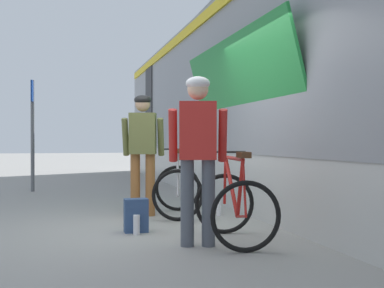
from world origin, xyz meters
TOP-DOWN VIEW (x-y plane):
  - ground_plane at (0.00, 0.00)m, footprint 80.00×80.00m
  - train_car at (2.88, 1.91)m, footprint 3.25×21.04m
  - cyclist_near_in_olive at (-0.09, 1.24)m, footprint 0.66×0.42m
  - cyclist_far_in_red at (0.12, -1.04)m, footprint 0.66×0.41m
  - bicycle_near_silver at (0.40, 1.10)m, footprint 0.93×1.20m
  - bicycle_far_red at (0.55, -0.96)m, footprint 0.82×1.14m
  - backpack_on_platform at (-0.38, -0.07)m, footprint 0.28×0.18m
  - water_bottle_near_the_bikes at (0.99, 0.97)m, footprint 0.07×0.07m
  - water_bottle_by_the_backpack at (-0.40, -0.24)m, footprint 0.08×0.08m
  - platform_sign_post at (-1.83, 5.36)m, footprint 0.08×0.70m

SIDE VIEW (x-z plane):
  - ground_plane at x=0.00m, z-range 0.00..0.00m
  - water_bottle_near_the_bikes at x=0.99m, z-range 0.00..0.23m
  - water_bottle_by_the_backpack at x=-0.40m, z-range 0.00..0.23m
  - backpack_on_platform at x=-0.38m, z-range 0.00..0.40m
  - bicycle_near_silver at x=0.40m, z-range -0.09..0.89m
  - bicycle_far_red at x=0.55m, z-range -0.09..0.89m
  - cyclist_near_in_olive at x=-0.09m, z-range 0.17..1.94m
  - cyclist_far_in_red at x=0.12m, z-range 0.17..1.94m
  - platform_sign_post at x=-1.83m, z-range 0.42..2.82m
  - train_car at x=2.88m, z-range 0.03..3.91m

